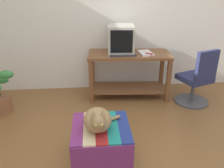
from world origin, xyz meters
The scene contains 12 objects.
ground_plane centered at (0.00, 0.00, 0.00)m, with size 14.00×14.00×0.00m, color brown.
back_wall centered at (0.00, 2.05, 1.30)m, with size 8.00×0.10×2.60m, color silver.
desk centered at (0.38, 1.60, 0.50)m, with size 1.31×0.65×0.74m.
tv_monitor centered at (0.25, 1.66, 0.95)m, with size 0.43×0.48×0.43m.
keyboard centered at (0.26, 1.48, 0.75)m, with size 0.40×0.15×0.02m, color #333338.
book centered at (0.63, 1.54, 0.75)m, with size 0.18×0.29×0.03m, color white.
ottoman_with_blanket centered at (-0.13, 0.10, 0.21)m, with size 0.59×0.60×0.41m.
cat centered at (-0.16, 0.05, 0.53)m, with size 0.39×0.39×0.28m.
potted_plant centered at (-1.54, 1.22, 0.27)m, with size 0.47×0.37×0.64m.
office_chair centered at (1.38, 1.23, 0.39)m, with size 0.54×0.54×0.89m.
stapler centered at (0.66, 1.44, 0.76)m, with size 0.04×0.11×0.04m, color #A31E1E.
pen centered at (0.67, 1.55, 0.74)m, with size 0.01×0.01×0.14m, color #B7B7BC.
Camera 1 is at (-0.20, -1.86, 1.74)m, focal length 36.88 mm.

